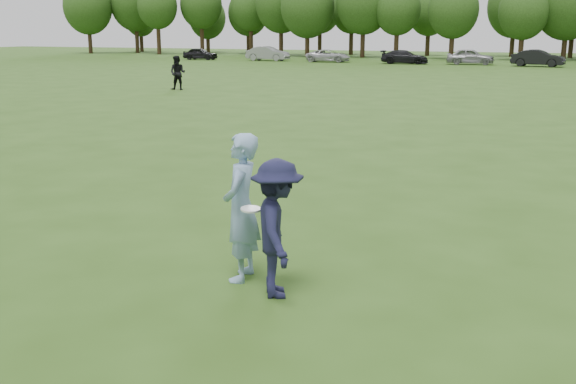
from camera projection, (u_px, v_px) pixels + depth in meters
name	position (u px, v px, depth m)	size (l,w,h in m)	color
ground	(231.00, 271.00, 9.77)	(200.00, 200.00, 0.00)	#2B4A14
thrower	(241.00, 208.00, 9.23)	(0.75, 0.49, 2.06)	#84A6CC
defender	(277.00, 229.00, 8.68)	(1.18, 0.68, 1.82)	#181935
player_far_a	(178.00, 73.00, 38.50)	(0.94, 0.74, 1.94)	black
car_a	(200.00, 54.00, 76.78)	(1.59, 3.94, 1.34)	black
car_b	(268.00, 54.00, 74.26)	(1.66, 4.75, 1.56)	gray
car_c	(328.00, 56.00, 71.36)	(2.16, 4.69, 1.30)	#B0AFB4
car_d	(405.00, 57.00, 67.59)	(1.91, 4.70, 1.36)	black
car_e	(470.00, 57.00, 66.09)	(1.84, 4.56, 1.55)	gray
car_f	(538.00, 58.00, 62.61)	(1.65, 4.73, 1.56)	black
disc_in_play	(251.00, 209.00, 8.87)	(0.33, 0.33, 0.05)	white
treeline	(568.00, 3.00, 76.06)	(130.35, 18.39, 11.74)	#332114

